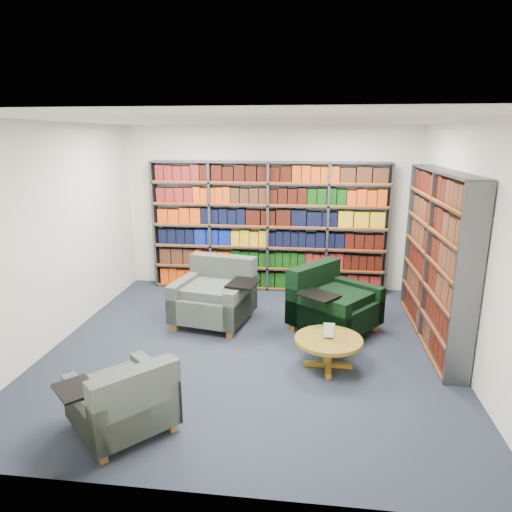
# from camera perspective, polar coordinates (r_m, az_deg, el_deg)

# --- Properties ---
(room_shell) EXTENTS (5.02, 5.02, 2.82)m
(room_shell) POSITION_cam_1_polar(r_m,az_deg,el_deg) (5.50, -0.76, 1.94)
(room_shell) COLOR #1A2031
(room_shell) RESTS_ON ground
(bookshelf_back) EXTENTS (4.00, 0.28, 2.20)m
(bookshelf_back) POSITION_cam_1_polar(r_m,az_deg,el_deg) (7.83, 1.55, 3.58)
(bookshelf_back) COLOR #47494F
(bookshelf_back) RESTS_ON ground
(bookshelf_right) EXTENTS (0.28, 2.50, 2.20)m
(bookshelf_right) POSITION_cam_1_polar(r_m,az_deg,el_deg) (6.31, 21.60, -0.24)
(bookshelf_right) COLOR #47494F
(bookshelf_right) RESTS_ON ground
(chair_teal_left) EXTENTS (1.27, 1.17, 0.91)m
(chair_teal_left) POSITION_cam_1_polar(r_m,az_deg,el_deg) (6.66, -4.97, -5.05)
(chair_teal_left) COLOR #092233
(chair_teal_left) RESTS_ON ground
(chair_green_right) EXTENTS (1.37, 1.38, 0.89)m
(chair_green_right) POSITION_cam_1_polar(r_m,az_deg,el_deg) (6.44, 9.14, -6.00)
(chair_green_right) COLOR black
(chair_green_right) RESTS_ON ground
(chair_teal_front) EXTENTS (1.12, 1.12, 0.72)m
(chair_teal_front) POSITION_cam_1_polar(r_m,az_deg,el_deg) (4.47, -16.04, -17.31)
(chair_teal_front) COLOR #092233
(chair_teal_front) RESTS_ON ground
(coffee_table) EXTENTS (0.78, 0.78, 0.55)m
(coffee_table) POSITION_cam_1_polar(r_m,az_deg,el_deg) (5.43, 9.04, -10.82)
(coffee_table) COLOR olive
(coffee_table) RESTS_ON ground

